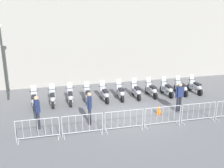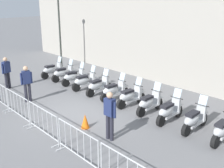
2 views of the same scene
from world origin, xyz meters
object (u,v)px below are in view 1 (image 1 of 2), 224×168
Objects in this scene: motorcycle_0 at (34,100)px; street_lamp at (3,55)px; motorcycle_9 at (181,88)px; motorcycle_3 at (88,96)px; barrier_segment_0 at (38,130)px; barrier_segment_3 at (163,117)px; motorcycle_6 at (136,92)px; officer_mid_plaza at (179,95)px; officer_near_row_end at (90,106)px; barrier_segment_2 at (124,121)px; motorcycle_7 at (152,90)px; traffic_cone at (159,109)px; motorcycle_2 at (70,97)px; motorcycle_10 at (196,87)px; motorcycle_4 at (105,94)px; motorcycle_1 at (53,98)px; barrier_segment_4 at (199,113)px; officer_by_barriers at (37,110)px; barrier_segment_1 at (83,125)px; motorcycle_5 at (121,93)px; motorcycle_8 at (167,90)px.

street_lamp is at bearing 124.21° from motorcycle_0.
motorcycle_3 is at bearing 169.61° from motorcycle_9.
barrier_segment_0 and barrier_segment_3 have the same top height.
street_lamp reaches higher than motorcycle_6.
barrier_segment_3 is 2.38m from officer_mid_plaza.
motorcycle_0 and motorcycle_3 have the same top height.
barrier_segment_0 is 1.12× the size of officer_near_row_end.
street_lamp is (-0.96, 6.24, 2.47)m from barrier_segment_0.
motorcycle_3 reaches higher than barrier_segment_2.
traffic_cone is at bearing -114.61° from motorcycle_7.
barrier_segment_2 is (4.02, -0.75, 0.00)m from barrier_segment_0.
motorcycle_2 and motorcycle_10 have the same top height.
barrier_segment_3 is (6.03, -1.13, 0.00)m from barrier_segment_0.
motorcycle_6 is at bearing 24.11° from barrier_segment_0.
barrier_segment_0 is at bearing -166.47° from motorcycle_9.
barrier_segment_0 is at bearing -177.98° from traffic_cone.
officer_mid_plaza is at bearing -45.42° from motorcycle_4.
motorcycle_9 is (6.44, -1.18, 0.00)m from motorcycle_3.
barrier_segment_0 is 8.03m from officer_mid_plaza.
motorcycle_1 is 7.63m from officer_mid_plaza.
traffic_cone is at bearing -146.77° from motorcycle_9.
street_lamp reaches higher than barrier_segment_0.
motorcycle_0 is at bearing 170.32° from motorcycle_6.
barrier_segment_4 is at bearing -117.58° from motorcycle_9.
motorcycle_3 is 5.63m from officer_mid_plaza.
motorcycle_10 is 0.89× the size of barrier_segment_2.
officer_by_barriers is (-9.89, -1.19, 0.53)m from motorcycle_9.
barrier_segment_3 is 1.12× the size of officer_by_barriers.
barrier_segment_1 is (-9.16, -2.60, 0.07)m from motorcycle_10.
motorcycle_10 is 0.89× the size of barrier_segment_1.
motorcycle_7 is 1.00× the size of officer_near_row_end.
motorcycle_0 is 7.71m from barrier_segment_3.
motorcycle_4 is 4.68m from barrier_segment_1.
traffic_cone is at bearing -36.29° from motorcycle_1.
motorcycle_1 is 0.99× the size of motorcycle_4.
barrier_segment_1 is 0.40× the size of street_lamp.
barrier_segment_0 is 0.40× the size of street_lamp.
officer_near_row_end is (2.30, -3.52, 0.53)m from motorcycle_0.
officer_mid_plaza reaches higher than motorcycle_9.
motorcycle_2 is 0.98× the size of officer_near_row_end.
motorcycle_5 is 3.28m from motorcycle_8.
motorcycle_8 is 0.89× the size of barrier_segment_1.
motorcycle_3 is 3.28m from motorcycle_6.
motorcycle_1 is 8.73m from motorcycle_9.
motorcycle_9 is (3.21, -0.65, 0.00)m from motorcycle_6.
motorcycle_4 is 1.01× the size of motorcycle_6.
barrier_segment_4 is (2.01, -0.38, 0.00)m from barrier_segment_3.
officer_by_barriers reaches higher than motorcycle_8.
motorcycle_1 and motorcycle_6 have the same top height.
motorcycle_10 is 4.85m from traffic_cone.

